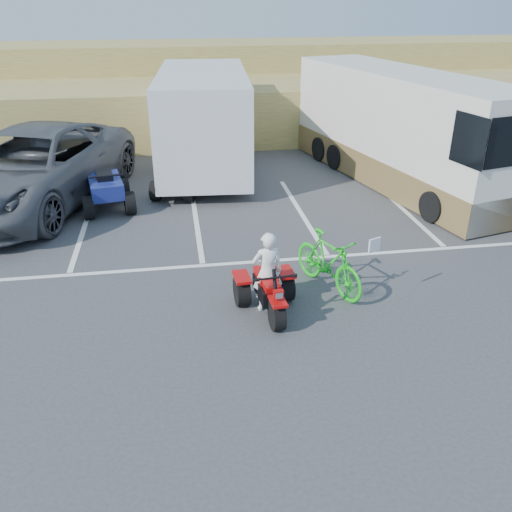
{
  "coord_description": "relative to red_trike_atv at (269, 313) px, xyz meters",
  "views": [
    {
      "loc": [
        -0.45,
        -7.67,
        5.19
      ],
      "look_at": [
        0.85,
        0.68,
        1.0
      ],
      "focal_mm": 38.0,
      "sensor_mm": 36.0,
      "label": 1
    }
  ],
  "objects": [
    {
      "name": "ground",
      "position": [
        -1.05,
        -0.38,
        0.0
      ],
      "size": [
        100.0,
        100.0,
        0.0
      ],
      "primitive_type": "plane",
      "color": "#3B3B3E",
      "rests_on": "ground"
    },
    {
      "name": "parking_stripes",
      "position": [
        -0.18,
        3.69,
        0.0
      ],
      "size": [
        28.0,
        5.16,
        0.01
      ],
      "color": "white",
      "rests_on": "ground"
    },
    {
      "name": "grass_embankment",
      "position": [
        -1.05,
        15.1,
        1.42
      ],
      "size": [
        40.0,
        8.5,
        3.1
      ],
      "color": "olive",
      "rests_on": "ground"
    },
    {
      "name": "red_trike_atv",
      "position": [
        0.0,
        0.0,
        0.0
      ],
      "size": [
        1.2,
        1.53,
        0.94
      ],
      "primitive_type": null,
      "rotation": [
        0.0,
        0.0,
        0.08
      ],
      "color": "#AF0A0A",
      "rests_on": "ground"
    },
    {
      "name": "rider",
      "position": [
        -0.01,
        0.15,
        0.75
      ],
      "size": [
        0.57,
        0.4,
        1.5
      ],
      "primitive_type": "imported",
      "rotation": [
        0.0,
        0.0,
        3.22
      ],
      "color": "white",
      "rests_on": "ground"
    },
    {
      "name": "green_dirt_bike",
      "position": [
        1.25,
        0.7,
        0.57
      ],
      "size": [
        1.24,
        1.94,
        1.13
      ],
      "primitive_type": "imported",
      "rotation": [
        0.0,
        0.0,
        0.41
      ],
      "color": "#14BF19",
      "rests_on": "ground"
    },
    {
      "name": "grey_pickup",
      "position": [
        -5.16,
        6.4,
        0.98
      ],
      "size": [
        5.35,
        7.73,
        1.96
      ],
      "primitive_type": "imported",
      "rotation": [
        0.0,
        0.0,
        -0.33
      ],
      "color": "#4B4E53",
      "rests_on": "ground"
    },
    {
      "name": "cargo_trailer",
      "position": [
        -0.5,
        8.61,
        1.62
      ],
      "size": [
        3.04,
        6.6,
        3.0
      ],
      "rotation": [
        0.0,
        0.0,
        -0.07
      ],
      "color": "silver",
      "rests_on": "ground"
    },
    {
      "name": "rv_motorhome",
      "position": [
        5.02,
        6.72,
        1.34
      ],
      "size": [
        4.13,
        8.87,
        3.09
      ],
      "rotation": [
        0.0,
        0.0,
        0.24
      ],
      "color": "silver",
      "rests_on": "ground"
    },
    {
      "name": "quad_atv_blue",
      "position": [
        -3.28,
        5.68,
        0.0
      ],
      "size": [
        1.56,
        1.91,
        1.11
      ],
      "primitive_type": null,
      "rotation": [
        0.0,
        0.0,
        0.19
      ],
      "color": "navy",
      "rests_on": "ground"
    },
    {
      "name": "quad_atv_green",
      "position": [
        -1.45,
        6.5,
        0.0
      ],
      "size": [
        1.54,
        1.81,
        1.02
      ],
      "primitive_type": null,
      "rotation": [
        0.0,
        0.0,
        -0.27
      ],
      "color": "#166018",
      "rests_on": "ground"
    }
  ]
}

